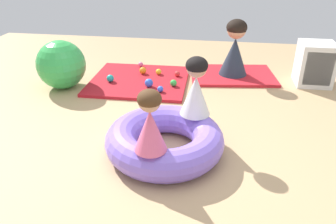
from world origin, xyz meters
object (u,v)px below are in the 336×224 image
object	(u,v)px
inflatable_cushion	(165,140)
exercise_ball_large	(61,65)
play_ball_orange	(143,70)
storage_cube	(315,64)
play_ball_blue	(160,89)
play_ball_yellow	(159,72)
play_ball_green	(173,83)
adult_seated	(235,48)
play_ball_red	(177,74)
play_ball_pink	(141,64)
child_in_pink	(150,122)
play_ball_teal	(110,78)
child_in_white	(196,87)
play_ball_blue_second	(149,83)

from	to	relation	value
inflatable_cushion	exercise_ball_large	bearing A→B (deg)	139.89
play_ball_orange	storage_cube	size ratio (longest dim) A/B	0.18
play_ball_blue	play_ball_yellow	bearing A→B (deg)	102.13
play_ball_yellow	play_ball_green	bearing A→B (deg)	-55.81
adult_seated	storage_cube	bearing A→B (deg)	90.70
play_ball_red	play_ball_green	world-z (taller)	play_ball_green
play_ball_blue	play_ball_pink	bearing A→B (deg)	117.28
adult_seated	play_ball_yellow	size ratio (longest dim) A/B	9.51
child_in_pink	play_ball_teal	xyz separation A→B (m)	(-0.93, 1.87, -0.43)
play_ball_orange	play_ball_pink	bearing A→B (deg)	108.87
child_in_white	play_ball_orange	bearing A→B (deg)	57.68
child_in_pink	play_ball_orange	xyz separation A→B (m)	(-0.56, 2.23, -0.43)
play_ball_blue	play_ball_teal	size ratio (longest dim) A/B	0.79
play_ball_pink	storage_cube	size ratio (longest dim) A/B	0.13
play_ball_teal	adult_seated	bearing A→B (deg)	18.51
play_ball_orange	exercise_ball_large	xyz separation A→B (m)	(-0.95, -0.54, 0.22)
play_ball_teal	play_ball_blue_second	size ratio (longest dim) A/B	0.90
play_ball_blue	play_ball_red	bearing A→B (deg)	75.90
adult_seated	play_ball_pink	distance (m)	1.41
inflatable_cushion	play_ball_yellow	size ratio (longest dim) A/B	13.17
child_in_white	play_ball_pink	world-z (taller)	child_in_white
play_ball_yellow	storage_cube	bearing A→B (deg)	1.45
child_in_white	play_ball_pink	size ratio (longest dim) A/B	7.54
inflatable_cushion	play_ball_pink	xyz separation A→B (m)	(-0.71, 2.14, -0.06)
play_ball_blue_second	play_ball_teal	bearing A→B (deg)	170.12
adult_seated	storage_cube	distance (m)	1.07
child_in_white	play_ball_teal	bearing A→B (deg)	74.37
child_in_white	adult_seated	size ratio (longest dim) A/B	0.72
play_ball_blue	play_ball_orange	world-z (taller)	play_ball_orange
exercise_ball_large	play_ball_pink	bearing A→B (deg)	44.20
exercise_ball_large	inflatable_cushion	bearing A→B (deg)	-40.11
play_ball_blue_second	exercise_ball_large	bearing A→B (deg)	-175.57
child_in_pink	exercise_ball_large	size ratio (longest dim) A/B	0.81
play_ball_yellow	exercise_ball_large	distance (m)	1.31
play_ball_yellow	play_ball_green	world-z (taller)	play_ball_green
storage_cube	play_ball_blue	bearing A→B (deg)	-161.62
inflatable_cushion	play_ball_red	distance (m)	1.83
inflatable_cushion	adult_seated	xyz separation A→B (m)	(0.65, 2.04, 0.27)
inflatable_cushion	storage_cube	distance (m)	2.57
play_ball_orange	play_ball_blue_second	size ratio (longest dim) A/B	0.90
storage_cube	play_ball_blue_second	bearing A→B (deg)	-166.47
play_ball_orange	play_ball_red	bearing A→B (deg)	-3.17
play_ball_pink	play_ball_blue_second	distance (m)	0.79
adult_seated	child_in_white	bearing A→B (deg)	-5.47
play_ball_red	play_ball_pink	world-z (taller)	play_ball_red
child_in_white	play_ball_orange	size ratio (longest dim) A/B	5.65
child_in_pink	play_ball_yellow	xyz separation A→B (m)	(-0.34, 2.23, -0.44)
storage_cube	play_ball_pink	bearing A→B (deg)	174.72
child_in_pink	play_ball_green	world-z (taller)	child_in_pink
inflatable_cushion	play_ball_teal	bearing A→B (deg)	123.26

